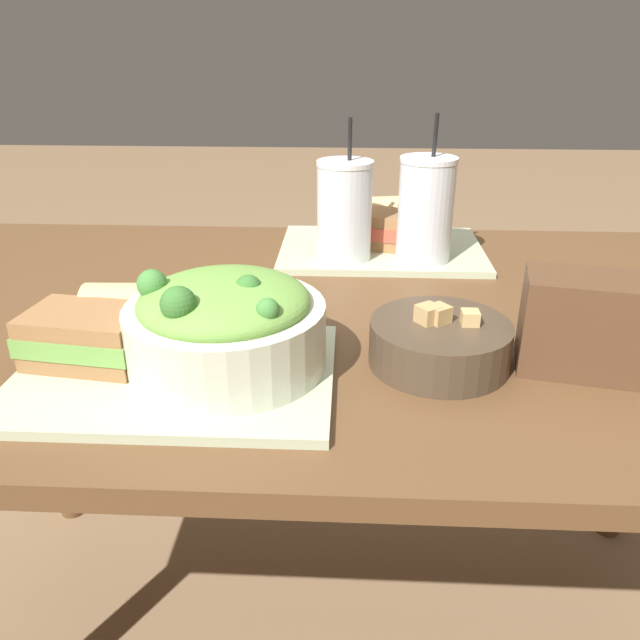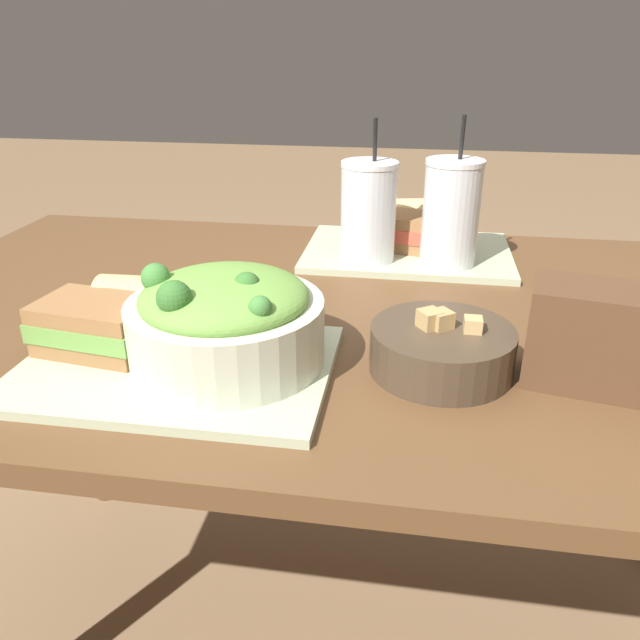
{
  "view_description": "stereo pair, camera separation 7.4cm",
  "coord_description": "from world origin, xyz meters",
  "views": [
    {
      "loc": [
        0.02,
        -0.86,
        1.11
      ],
      "look_at": [
        -0.01,
        -0.18,
        0.8
      ],
      "focal_mm": 35.0,
      "sensor_mm": 36.0,
      "label": 1
    },
    {
      "loc": [
        0.1,
        -0.85,
        1.11
      ],
      "look_at": [
        -0.01,
        -0.18,
        0.8
      ],
      "focal_mm": 35.0,
      "sensor_mm": 36.0,
      "label": 2
    }
  ],
  "objects": [
    {
      "name": "dining_table",
      "position": [
        0.0,
        0.0,
        0.65
      ],
      "size": [
        1.46,
        0.84,
        0.74
      ],
      "color": "brown",
      "rests_on": "ground_plane"
    },
    {
      "name": "tray_near",
      "position": [
        -0.18,
        -0.22,
        0.75
      ],
      "size": [
        0.37,
        0.26,
        0.01
      ],
      "color": "#B2BC99",
      "rests_on": "dining_table"
    },
    {
      "name": "tray_far",
      "position": [
        0.08,
        0.26,
        0.75
      ],
      "size": [
        0.37,
        0.26,
        0.01
      ],
      "color": "#B2BC99",
      "rests_on": "dining_table"
    },
    {
      "name": "salad_bowl",
      "position": [
        -0.12,
        -0.21,
        0.81
      ],
      "size": [
        0.23,
        0.23,
        0.12
      ],
      "color": "beige",
      "rests_on": "tray_near"
    },
    {
      "name": "soup_bowl",
      "position": [
        0.13,
        -0.17,
        0.77
      ],
      "size": [
        0.17,
        0.17,
        0.08
      ],
      "color": "#473828",
      "rests_on": "dining_table"
    },
    {
      "name": "sandwich_near",
      "position": [
        -0.29,
        -0.2,
        0.78
      ],
      "size": [
        0.15,
        0.11,
        0.06
      ],
      "rotation": [
        0.0,
        0.0,
        -0.13
      ],
      "color": "olive",
      "rests_on": "tray_near"
    },
    {
      "name": "baguette_near",
      "position": [
        -0.23,
        -0.13,
        0.79
      ],
      "size": [
        0.16,
        0.08,
        0.07
      ],
      "rotation": [
        0.0,
        0.0,
        1.61
      ],
      "color": "tan",
      "rests_on": "tray_near"
    },
    {
      "name": "sandwich_far",
      "position": [
        0.1,
        0.26,
        0.78
      ],
      "size": [
        0.15,
        0.12,
        0.06
      ],
      "rotation": [
        0.0,
        0.0,
        -0.23
      ],
      "color": "olive",
      "rests_on": "tray_far"
    },
    {
      "name": "baguette_far",
      "position": [
        0.08,
        0.35,
        0.79
      ],
      "size": [
        0.13,
        0.09,
        0.07
      ],
      "rotation": [
        0.0,
        0.0,
        1.77
      ],
      "color": "tan",
      "rests_on": "tray_far"
    },
    {
      "name": "drink_cup_dark",
      "position": [
        0.01,
        0.19,
        0.83
      ],
      "size": [
        0.1,
        0.1,
        0.24
      ],
      "color": "silver",
      "rests_on": "tray_far"
    },
    {
      "name": "drink_cup_red",
      "position": [
        0.15,
        0.19,
        0.84
      ],
      "size": [
        0.1,
        0.1,
        0.25
      ],
      "color": "silver",
      "rests_on": "tray_far"
    },
    {
      "name": "chip_bag",
      "position": [
        0.3,
        -0.17,
        0.8
      ],
      "size": [
        0.16,
        0.11,
        0.12
      ],
      "rotation": [
        0.0,
        0.0,
        -0.2
      ],
      "color": "brown",
      "rests_on": "dining_table"
    },
    {
      "name": "napkin_folded",
      "position": [
        -0.17,
        0.02,
        0.74
      ],
      "size": [
        0.17,
        0.12,
        0.0
      ],
      "color": "silver",
      "rests_on": "dining_table"
    }
  ]
}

